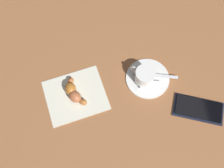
% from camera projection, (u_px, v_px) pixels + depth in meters
% --- Properties ---
extents(ground_plane, '(1.80, 1.80, 0.00)m').
position_uv_depth(ground_plane, '(114.00, 88.00, 0.81)').
color(ground_plane, '#975E38').
extents(saucer, '(0.13, 0.13, 0.01)m').
position_uv_depth(saucer, '(148.00, 78.00, 0.82)').
color(saucer, white).
rests_on(saucer, ground).
extents(espresso_cup, '(0.07, 0.07, 0.05)m').
position_uv_depth(espresso_cup, '(144.00, 76.00, 0.79)').
color(espresso_cup, white).
rests_on(espresso_cup, saucer).
extents(teaspoon, '(0.13, 0.05, 0.01)m').
position_uv_depth(teaspoon, '(149.00, 74.00, 0.82)').
color(teaspoon, silver).
rests_on(teaspoon, saucer).
extents(sugar_packet, '(0.07, 0.03, 0.01)m').
position_uv_depth(sugar_packet, '(151.00, 85.00, 0.81)').
color(sugar_packet, white).
rests_on(sugar_packet, saucer).
extents(napkin, '(0.20, 0.18, 0.00)m').
position_uv_depth(napkin, '(76.00, 95.00, 0.80)').
color(napkin, silver).
rests_on(napkin, ground).
extents(croissant, '(0.07, 0.10, 0.03)m').
position_uv_depth(croissant, '(73.00, 92.00, 0.79)').
color(croissant, '#AF6334').
rests_on(croissant, napkin).
extents(cell_phone, '(0.16, 0.12, 0.01)m').
position_uv_depth(cell_phone, '(198.00, 109.00, 0.78)').
color(cell_phone, black).
rests_on(cell_phone, ground).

